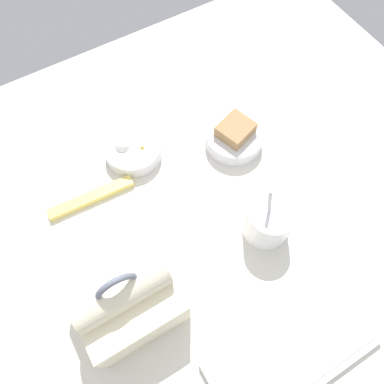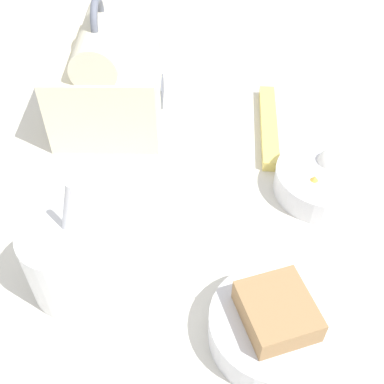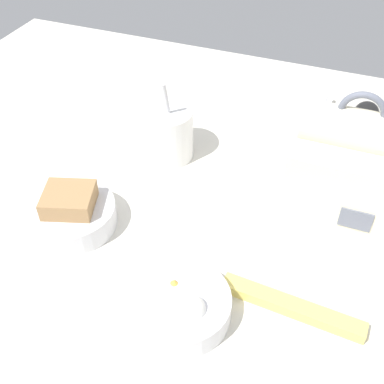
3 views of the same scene
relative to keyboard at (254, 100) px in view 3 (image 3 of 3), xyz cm
name	(u,v)px [view 3 (image 3 of 3)]	position (x,y,z in cm)	size (l,w,h in cm)	color
desk_surface	(200,215)	(0.80, -33.73, -2.02)	(140.00, 110.00, 2.00)	silver
keyboard	(254,100)	(0.00, 0.00, 0.00)	(30.81, 13.50, 2.10)	silver
lunch_bag	(348,163)	(21.01, -22.48, 6.19)	(17.06, 15.92, 19.66)	#EFE5C1
soup_cup	(166,132)	(-10.01, -22.18, 3.86)	(9.52, 9.52, 15.55)	white
bento_bowl_sandwich	(72,213)	(-16.39, -43.75, 1.46)	(13.33, 13.33, 6.63)	silver
bento_bowl_snacks	(181,305)	(5.23, -52.84, 0.96)	(12.98, 12.98, 5.40)	silver
computer_mouse	(366,113)	(22.40, 1.75, 0.96)	(4.95, 6.84, 3.95)	black
chopstick_case	(292,307)	(18.43, -47.07, -0.22)	(19.22, 3.64, 1.60)	#EFD666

